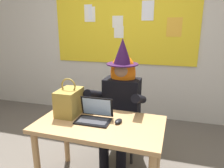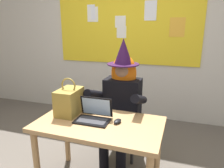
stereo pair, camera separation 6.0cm
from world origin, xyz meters
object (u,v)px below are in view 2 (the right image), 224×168
object	(u,v)px
desk_main	(99,132)
handbag	(69,101)
laptop	(94,115)
computer_mouse	(117,121)
chair_at_desk	(124,114)
person_costumed	(121,95)

from	to	relation	value
desk_main	handbag	bearing A→B (deg)	164.60
laptop	computer_mouse	world-z (taller)	laptop
desk_main	laptop	world-z (taller)	laptop
desk_main	chair_at_desk	size ratio (longest dim) A/B	1.31
computer_mouse	handbag	size ratio (longest dim) A/B	0.28
handbag	laptop	bearing A→B (deg)	-11.88
desk_main	person_costumed	xyz separation A→B (m)	(0.06, 0.57, 0.19)
handbag	person_costumed	bearing A→B (deg)	48.86
desk_main	person_costumed	size ratio (longest dim) A/B	0.82
chair_at_desk	computer_mouse	bearing A→B (deg)	9.44
desk_main	laptop	bearing A→B (deg)	150.49
desk_main	chair_at_desk	xyz separation A→B (m)	(0.06, 0.69, -0.09)
chair_at_desk	handbag	xyz separation A→B (m)	(-0.42, -0.60, 0.33)
person_costumed	chair_at_desk	bearing A→B (deg)	-179.17
laptop	person_costumed	bearing A→B (deg)	76.63
desk_main	laptop	size ratio (longest dim) A/B	3.68
laptop	desk_main	bearing A→B (deg)	-29.92
desk_main	computer_mouse	size ratio (longest dim) A/B	11.47
person_costumed	laptop	bearing A→B (deg)	-11.33
chair_at_desk	laptop	size ratio (longest dim) A/B	2.80
computer_mouse	handbag	world-z (taller)	handbag
chair_at_desk	laptop	xyz separation A→B (m)	(-0.12, -0.66, 0.25)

